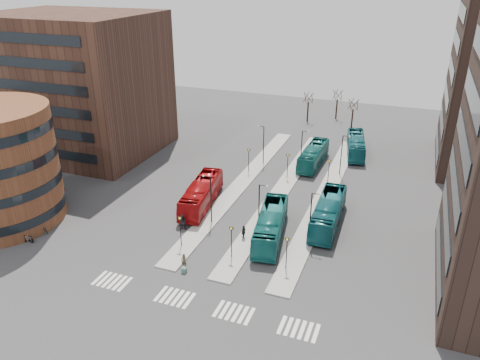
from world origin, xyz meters
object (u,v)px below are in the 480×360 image
(teal_bus_b, at_px, (313,155))
(teal_bus_c, at_px, (328,212))
(commuter_c, at_px, (256,233))
(bicycle_mid, at_px, (27,239))
(red_bus, at_px, (201,194))
(commuter_b, at_px, (244,232))
(bicycle_near, at_px, (30,238))
(suitcase, at_px, (184,270))
(teal_bus_d, at_px, (356,145))
(bicycle_far, at_px, (42,229))
(traveller, at_px, (184,261))
(teal_bus_a, at_px, (271,225))
(commuter_a, at_px, (183,222))

(teal_bus_b, relative_size, teal_bus_c, 0.93)
(commuter_c, bearing_deg, bicycle_mid, -51.45)
(red_bus, height_order, commuter_b, red_bus)
(teal_bus_c, bearing_deg, bicycle_near, -154.41)
(suitcase, bearing_deg, teal_bus_d, 73.17)
(commuter_c, relative_size, bicycle_far, 0.81)
(commuter_c, bearing_deg, teal_bus_c, 147.49)
(commuter_c, xyz_separation_m, bicycle_mid, (-23.80, -9.89, -0.27))
(suitcase, distance_m, bicycle_mid, 19.11)
(traveller, bearing_deg, teal_bus_d, 72.26)
(commuter_b, bearing_deg, commuter_c, -64.15)
(suitcase, relative_size, bicycle_near, 0.35)
(teal_bus_a, relative_size, traveller, 7.01)
(bicycle_mid, bearing_deg, bicycle_near, -11.68)
(bicycle_near, height_order, bicycle_mid, bicycle_mid)
(teal_bus_c, height_order, bicycle_far, teal_bus_c)
(teal_bus_a, height_order, traveller, teal_bus_a)
(commuter_a, bearing_deg, red_bus, -91.16)
(teal_bus_a, height_order, bicycle_far, teal_bus_a)
(teal_bus_c, relative_size, commuter_c, 8.06)
(teal_bus_a, height_order, teal_bus_d, teal_bus_a)
(bicycle_near, bearing_deg, commuter_c, -43.93)
(teal_bus_a, xyz_separation_m, bicycle_far, (-25.22, -8.49, -1.15))
(suitcase, height_order, red_bus, red_bus)
(teal_bus_d, height_order, bicycle_far, teal_bus_d)
(bicycle_far, bearing_deg, traveller, -76.88)
(teal_bus_d, bearing_deg, bicycle_far, -138.13)
(teal_bus_b, bearing_deg, commuter_b, -94.50)
(suitcase, height_order, teal_bus_a, teal_bus_a)
(teal_bus_b, height_order, bicycle_near, teal_bus_b)
(teal_bus_a, distance_m, teal_bus_c, 7.63)
(suitcase, distance_m, commuter_b, 8.92)
(teal_bus_d, xyz_separation_m, traveller, (-11.85, -38.87, -0.71))
(teal_bus_a, xyz_separation_m, commuter_a, (-10.25, -1.84, -0.68))
(commuter_c, height_order, bicycle_near, commuter_c)
(commuter_c, bearing_deg, bicycle_near, -52.14)
(traveller, xyz_separation_m, bicycle_near, (-18.70, -1.62, -0.40))
(red_bus, height_order, bicycle_near, red_bus)
(teal_bus_a, height_order, commuter_a, teal_bus_a)
(red_bus, xyz_separation_m, commuter_b, (7.99, -5.84, -0.77))
(bicycle_far, bearing_deg, bicycle_near, -165.61)
(red_bus, relative_size, commuter_b, 6.80)
(bicycle_near, xyz_separation_m, bicycle_mid, (0.00, -0.33, 0.03))
(suitcase, relative_size, bicycle_far, 0.32)
(commuter_a, distance_m, commuter_c, 8.88)
(suitcase, distance_m, commuter_a, 8.87)
(bicycle_far, bearing_deg, suitcase, -79.17)
(red_bus, bearing_deg, teal_bus_c, -5.13)
(teal_bus_c, distance_m, commuter_c, 9.37)
(red_bus, relative_size, bicycle_near, 7.15)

